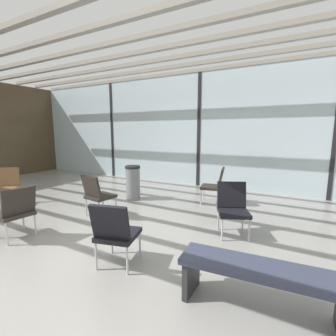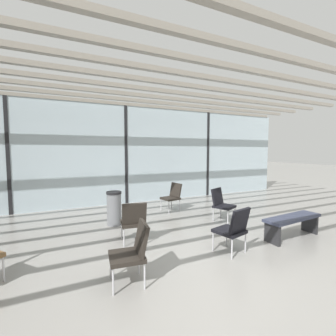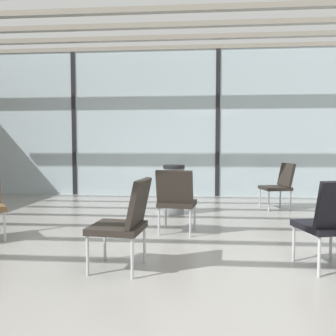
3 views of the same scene
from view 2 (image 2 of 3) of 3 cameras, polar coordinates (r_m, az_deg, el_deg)
name	(u,v)px [view 2 (image 2 of 3)]	position (r m, az deg, el deg)	size (l,w,h in m)	color
ground_plane	(212,272)	(3.98, 10.93, -24.18)	(60.00, 60.00, 0.00)	gray
glass_curtain_wall	(126,155)	(8.28, -10.53, 3.21)	(14.00, 0.08, 3.48)	silver
window_mullion_0	(8,156)	(8.14, -35.14, 2.47)	(0.10, 0.12, 3.48)	black
window_mullion_1	(126,155)	(8.28, -10.53, 3.21)	(0.10, 0.12, 3.48)	black
window_mullion_2	(207,154)	(9.76, 9.81, 3.39)	(0.10, 0.12, 3.48)	black
ceiling_slats	(163,77)	(5.40, -1.32, 21.94)	(13.72, 6.72, 0.10)	gray
parked_airplane	(86,150)	(13.64, -19.92, 4.22)	(13.74, 3.84, 3.84)	silver
lounge_chair_0	(173,195)	(7.23, 1.15, -6.81)	(0.61, 0.57, 0.87)	#28231E
lounge_chair_1	(133,249)	(3.48, -8.79, -19.47)	(0.58, 0.54, 0.87)	#28231E
lounge_chair_2	(133,220)	(4.79, -8.64, -12.69)	(0.55, 0.59, 0.87)	#28231E
lounge_chair_3	(221,203)	(6.39, 13.21, -8.42)	(0.65, 0.68, 0.87)	black
lounge_chair_4	(234,227)	(4.46, 16.09, -14.11)	(0.59, 0.63, 0.87)	black
waiting_bench	(292,221)	(5.76, 28.73, -11.62)	(1.53, 0.51, 0.47)	#33384C
trash_bin	(114,208)	(6.05, -13.34, -9.74)	(0.38, 0.38, 0.86)	slate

